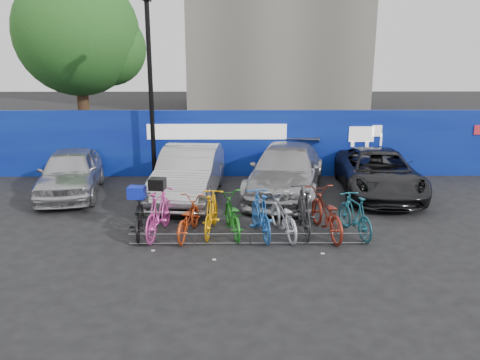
{
  "coord_description": "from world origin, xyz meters",
  "views": [
    {
      "loc": [
        -0.33,
        -10.7,
        4.22
      ],
      "look_at": [
        -0.21,
        2.0,
        0.88
      ],
      "focal_mm": 35.0,
      "sensor_mm": 36.0,
      "label": 1
    }
  ],
  "objects_px": {
    "bike_rack": "(250,239)",
    "bike_9": "(355,215)",
    "bike_4": "(232,215)",
    "bike_0": "(138,216)",
    "lamppost": "(151,86)",
    "bike_5": "(261,214)",
    "bike_3": "(211,213)",
    "car_3": "(378,172)",
    "car_1": "(189,173)",
    "bike_2": "(188,218)",
    "car_2": "(286,171)",
    "bike_1": "(159,213)",
    "car_0": "(71,172)",
    "bike_6": "(283,216)",
    "bike_8": "(326,213)",
    "tree": "(83,37)",
    "bike_7": "(304,210)"
  },
  "relations": [
    {
      "from": "lamppost",
      "to": "car_2",
      "type": "relative_size",
      "value": 1.17
    },
    {
      "from": "bike_rack",
      "to": "bike_2",
      "type": "bearing_deg",
      "value": 158.03
    },
    {
      "from": "car_3",
      "to": "bike_8",
      "type": "distance_m",
      "value": 4.27
    },
    {
      "from": "bike_rack",
      "to": "bike_2",
      "type": "distance_m",
      "value": 1.63
    },
    {
      "from": "lamppost",
      "to": "bike_9",
      "type": "bearing_deg",
      "value": -43.01
    },
    {
      "from": "lamppost",
      "to": "bike_7",
      "type": "bearing_deg",
      "value": -48.96
    },
    {
      "from": "tree",
      "to": "bike_8",
      "type": "distance_m",
      "value": 13.96
    },
    {
      "from": "bike_4",
      "to": "bike_6",
      "type": "xyz_separation_m",
      "value": [
        1.24,
        -0.1,
        -0.0
      ]
    },
    {
      "from": "bike_7",
      "to": "bike_3",
      "type": "bearing_deg",
      "value": -0.19
    },
    {
      "from": "tree",
      "to": "bike_rack",
      "type": "bearing_deg",
      "value": -57.55
    },
    {
      "from": "car_1",
      "to": "car_2",
      "type": "bearing_deg",
      "value": 11.89
    },
    {
      "from": "car_2",
      "to": "bike_5",
      "type": "xyz_separation_m",
      "value": [
        -0.99,
        -3.63,
        -0.2
      ]
    },
    {
      "from": "bike_1",
      "to": "car_1",
      "type": "bearing_deg",
      "value": -89.45
    },
    {
      "from": "car_1",
      "to": "bike_7",
      "type": "relative_size",
      "value": 2.44
    },
    {
      "from": "bike_4",
      "to": "bike_0",
      "type": "bearing_deg",
      "value": -10.1
    },
    {
      "from": "bike_7",
      "to": "bike_8",
      "type": "distance_m",
      "value": 0.53
    },
    {
      "from": "car_3",
      "to": "bike_2",
      "type": "height_order",
      "value": "car_3"
    },
    {
      "from": "lamppost",
      "to": "bike_3",
      "type": "distance_m",
      "value": 6.32
    },
    {
      "from": "bike_0",
      "to": "bike_2",
      "type": "distance_m",
      "value": 1.24
    },
    {
      "from": "lamppost",
      "to": "bike_0",
      "type": "relative_size",
      "value": 3.47
    },
    {
      "from": "bike_2",
      "to": "bike_8",
      "type": "bearing_deg",
      "value": -169.13
    },
    {
      "from": "tree",
      "to": "car_0",
      "type": "relative_size",
      "value": 1.83
    },
    {
      "from": "bike_1",
      "to": "bike_9",
      "type": "distance_m",
      "value": 4.76
    },
    {
      "from": "bike_3",
      "to": "bike_9",
      "type": "distance_m",
      "value": 3.5
    },
    {
      "from": "bike_3",
      "to": "bike_8",
      "type": "xyz_separation_m",
      "value": [
        2.8,
        -0.11,
        0.03
      ]
    },
    {
      "from": "bike_rack",
      "to": "car_3",
      "type": "bearing_deg",
      "value": 45.3
    },
    {
      "from": "tree",
      "to": "car_1",
      "type": "xyz_separation_m",
      "value": [
        5.03,
        -6.84,
        -4.28
      ]
    },
    {
      "from": "lamppost",
      "to": "bike_8",
      "type": "distance_m",
      "value": 7.84
    },
    {
      "from": "bike_4",
      "to": "car_2",
      "type": "bearing_deg",
      "value": -126.45
    },
    {
      "from": "bike_2",
      "to": "bike_5",
      "type": "distance_m",
      "value": 1.76
    },
    {
      "from": "bike_9",
      "to": "bike_5",
      "type": "bearing_deg",
      "value": -11.56
    },
    {
      "from": "bike_4",
      "to": "bike_1",
      "type": "bearing_deg",
      "value": -7.29
    },
    {
      "from": "lamppost",
      "to": "bike_9",
      "type": "xyz_separation_m",
      "value": [
        5.76,
        -5.38,
        -2.75
      ]
    },
    {
      "from": "bike_rack",
      "to": "bike_8",
      "type": "relative_size",
      "value": 2.65
    },
    {
      "from": "bike_6",
      "to": "bike_8",
      "type": "relative_size",
      "value": 0.88
    },
    {
      "from": "lamppost",
      "to": "bike_3",
      "type": "xyz_separation_m",
      "value": [
        2.27,
        -5.23,
        -2.74
      ]
    },
    {
      "from": "bike_1",
      "to": "lamppost",
      "type": "bearing_deg",
      "value": -70.72
    },
    {
      "from": "lamppost",
      "to": "bike_rack",
      "type": "height_order",
      "value": "lamppost"
    },
    {
      "from": "car_0",
      "to": "bike_6",
      "type": "bearing_deg",
      "value": -39.35
    },
    {
      "from": "bike_3",
      "to": "bike_6",
      "type": "xyz_separation_m",
      "value": [
        1.75,
        -0.12,
        -0.04
      ]
    },
    {
      "from": "lamppost",
      "to": "car_1",
      "type": "xyz_separation_m",
      "value": [
        1.45,
        -2.19,
        -2.48
      ]
    },
    {
      "from": "bike_rack",
      "to": "bike_4",
      "type": "distance_m",
      "value": 0.92
    },
    {
      "from": "lamppost",
      "to": "bike_5",
      "type": "height_order",
      "value": "lamppost"
    },
    {
      "from": "bike_4",
      "to": "bike_6",
      "type": "height_order",
      "value": "bike_4"
    },
    {
      "from": "bike_1",
      "to": "bike_4",
      "type": "relative_size",
      "value": 1.04
    },
    {
      "from": "car_1",
      "to": "bike_2",
      "type": "bearing_deg",
      "value": -80.69
    },
    {
      "from": "bike_rack",
      "to": "bike_9",
      "type": "bearing_deg",
      "value": 13.66
    },
    {
      "from": "car_3",
      "to": "bike_6",
      "type": "distance_m",
      "value": 4.93
    },
    {
      "from": "bike_rack",
      "to": "bike_8",
      "type": "height_order",
      "value": "bike_8"
    },
    {
      "from": "car_3",
      "to": "bike_3",
      "type": "relative_size",
      "value": 2.82
    }
  ]
}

